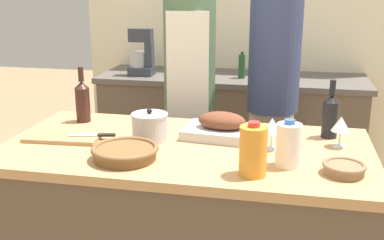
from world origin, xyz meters
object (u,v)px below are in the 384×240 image
Objects in this scene: wine_glass_right at (272,126)px; cutting_board at (63,137)px; stock_pot at (150,127)px; knife_chef at (94,135)px; mixing_bowl at (344,168)px; condiment_bottle_extra at (242,66)px; roasting_pan at (222,128)px; wine_glass_left at (341,125)px; wine_bottle_dark at (83,100)px; person_cook_guest at (273,88)px; wine_bottle_green at (330,115)px; juice_jug at (253,151)px; condiment_bottle_tall at (180,65)px; stand_mixer at (142,56)px; person_cook_aproned at (190,87)px; wicker_basket at (125,152)px; condiment_bottle_short at (259,64)px; milk_jug at (288,145)px.

cutting_board is at bearing -176.32° from wine_glass_right.
stock_pot is 0.26m from knife_chef.
condiment_bottle_extra is (-0.57, 1.69, 0.07)m from mixing_bowl.
wine_glass_left reaches higher than roasting_pan.
wine_bottle_dark is 1.11m from person_cook_guest.
wine_bottle_green is at bearing 12.03° from roasting_pan.
mixing_bowl is 0.35m from juice_jug.
condiment_bottle_tall is at bearing 146.50° from person_cook_guest.
wine_bottle_dark is 1.26m from condiment_bottle_tall.
wine_glass_right is at bearing -13.16° from wine_bottle_dark.
mixing_bowl is at bearing -51.63° from stand_mixer.
cutting_board is 0.20× the size of person_cook_guest.
mixing_bowl is 0.09× the size of person_cook_aproned.
wine_glass_left is at bearing 21.06° from wicker_basket.
wine_glass_left is 1.87m from stand_mixer.
mixing_bowl is at bearing -9.87° from knife_chef.
roasting_pan is at bearing 15.08° from knife_chef.
stand_mixer reaches higher than mixing_bowl.
stock_pot is at bearing -103.13° from condiment_bottle_short.
person_cook_guest reaches higher than stock_pot.
cutting_board is at bearing -123.96° from person_cook_aproned.
cutting_board is 1.54m from condiment_bottle_tall.
stock_pot reaches higher than knife_chef.
roasting_pan is at bearing 18.42° from stock_pot.
condiment_bottle_short is 0.75m from person_cook_guest.
stand_mixer is (-1.31, 1.34, 0.05)m from wine_glass_left.
knife_chef is at bearing 170.13° from mixing_bowl.
wine_bottle_green is at bearing 105.43° from wine_glass_left.
wine_glass_right is 0.08× the size of person_cook_aproned.
milk_jug is at bearing 168.94° from mixing_bowl.
person_cook_aproned is (-0.47, 1.06, -0.01)m from juice_jug.
condiment_bottle_short is at bearing 65.39° from cutting_board.
wine_glass_right is at bearing -63.07° from condiment_bottle_tall.
condiment_bottle_tall is at bearing 100.08° from person_cook_aproned.
juice_jug reaches higher than stock_pot.
juice_jug is 1.09× the size of condiment_bottle_extra.
stand_mixer is (-1.28, 1.21, 0.04)m from wine_bottle_green.
knife_chef is (-0.56, -0.15, -0.02)m from roasting_pan.
stock_pot reaches higher than wine_glass_left.
condiment_bottle_tall is 0.73m from person_cook_aproned.
person_cook_guest is at bearing 58.85° from stock_pot.
stock_pot reaches higher than wicker_basket.
condiment_bottle_short is (0.76, 1.65, 0.08)m from cutting_board.
wine_glass_left is 1.05m from person_cook_aproned.
wicker_basket is 1.02× the size of wine_bottle_green.
condiment_bottle_extra is (0.28, 1.71, 0.06)m from wicker_basket.
person_cook_guest is (0.54, 1.09, 0.05)m from wicker_basket.
condiment_bottle_tall is at bearing -167.35° from condiment_bottle_short.
cutting_board is 0.91m from juice_jug.
stock_pot is 0.58m from juice_jug.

